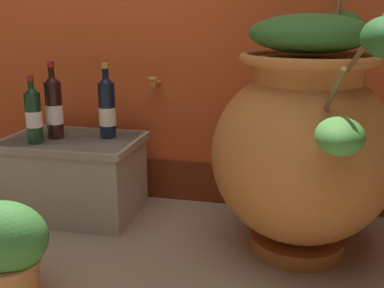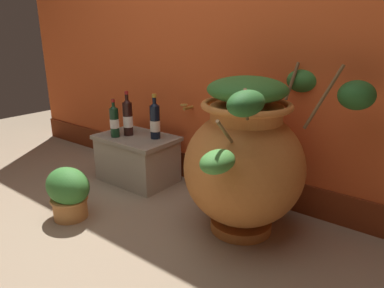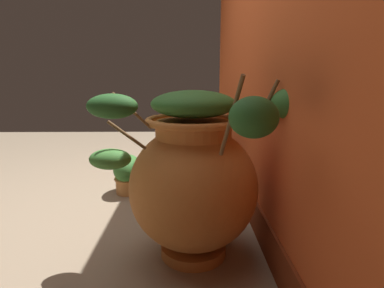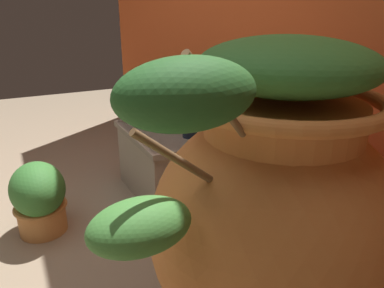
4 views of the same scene
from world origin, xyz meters
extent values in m
plane|color=gray|center=(0.00, 0.00, 0.00)|extent=(7.00, 7.00, 0.00)
cube|color=#D15123|center=(0.00, 1.20, 1.30)|extent=(4.40, 0.20, 2.60)
cube|color=maroon|center=(0.00, 1.10, 0.10)|extent=(4.40, 0.02, 0.21)
cylinder|color=#B28433|center=(-0.19, 1.05, 0.60)|extent=(0.02, 0.10, 0.02)
torus|color=#B28433|center=(-0.19, 1.00, 0.63)|extent=(0.06, 0.06, 0.01)
cylinder|color=#C17033|center=(0.50, 0.69, 0.03)|extent=(0.37, 0.37, 0.06)
ellipsoid|color=#C17033|center=(0.50, 0.69, 0.40)|extent=(0.69, 0.69, 0.68)
cylinder|color=#C17033|center=(0.50, 0.69, 0.70)|extent=(0.40, 0.40, 0.13)
torus|color=#C17033|center=(0.50, 0.69, 0.76)|extent=(0.50, 0.50, 0.04)
cylinder|color=brown|center=(0.57, 0.36, 0.69)|extent=(0.05, 0.21, 0.18)
ellipsoid|color=#428438|center=(0.59, 0.27, 0.58)|extent=(0.14, 0.21, 0.10)
cylinder|color=brown|center=(0.60, 1.02, 0.83)|extent=(0.05, 0.13, 0.29)
ellipsoid|color=#2D6628|center=(0.63, 1.14, 0.86)|extent=(0.20, 0.18, 0.15)
cylinder|color=brown|center=(0.86, 0.83, 0.82)|extent=(0.16, 0.08, 0.34)
ellipsoid|color=#235623|center=(1.00, 0.89, 0.84)|extent=(0.18, 0.17, 0.15)
cylinder|color=brown|center=(0.65, 0.40, 0.83)|extent=(0.09, 0.17, 0.18)
ellipsoid|color=#235623|center=(0.69, 0.32, 0.85)|extent=(0.13, 0.23, 0.11)
ellipsoid|color=#2D6628|center=(0.50, 0.69, 0.85)|extent=(0.44, 0.44, 0.14)
cube|color=#B2A893|center=(-0.52, 0.82, 0.18)|extent=(0.58, 0.39, 0.37)
cube|color=#A09785|center=(-0.52, 0.82, 0.35)|extent=(0.61, 0.42, 0.03)
cylinder|color=black|center=(-0.37, 0.87, 0.49)|extent=(0.08, 0.08, 0.25)
cone|color=black|center=(-0.37, 0.87, 0.63)|extent=(0.08, 0.08, 0.04)
cylinder|color=black|center=(-0.37, 0.87, 0.66)|extent=(0.03, 0.03, 0.09)
cylinder|color=#B7932D|center=(-0.37, 0.87, 0.69)|extent=(0.03, 0.03, 0.02)
cylinder|color=white|center=(-0.37, 0.87, 0.47)|extent=(0.08, 0.08, 0.08)
cylinder|color=black|center=(-0.64, 0.71, 0.48)|extent=(0.07, 0.07, 0.22)
cone|color=black|center=(-0.64, 0.71, 0.60)|extent=(0.07, 0.07, 0.04)
cylinder|color=black|center=(-0.64, 0.71, 0.63)|extent=(0.02, 0.02, 0.07)
cylinder|color=maroon|center=(-0.64, 0.71, 0.65)|extent=(0.03, 0.03, 0.02)
cylinder|color=silver|center=(-0.64, 0.71, 0.48)|extent=(0.07, 0.07, 0.07)
cylinder|color=black|center=(-0.60, 0.81, 0.50)|extent=(0.07, 0.07, 0.26)
cone|color=black|center=(-0.60, 0.81, 0.64)|extent=(0.07, 0.07, 0.04)
cylinder|color=black|center=(-0.60, 0.81, 0.67)|extent=(0.03, 0.03, 0.09)
cylinder|color=maroon|center=(-0.60, 0.81, 0.70)|extent=(0.03, 0.03, 0.02)
cylinder|color=silver|center=(-0.60, 0.81, 0.48)|extent=(0.08, 0.08, 0.09)
cylinder|color=#D68E4C|center=(-0.44, 0.14, 0.07)|extent=(0.21, 0.21, 0.14)
torus|color=#C58346|center=(-0.44, 0.14, 0.13)|extent=(0.24, 0.24, 0.02)
ellipsoid|color=#387A33|center=(-0.44, 0.14, 0.22)|extent=(0.31, 0.24, 0.23)
camera|label=1|loc=(0.47, -1.06, 0.91)|focal=43.63mm
camera|label=2|loc=(1.39, -0.97, 1.14)|focal=32.42mm
camera|label=3|loc=(2.03, 0.66, 0.97)|focal=27.95mm
camera|label=4|loc=(1.16, 0.08, 0.97)|focal=33.47mm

